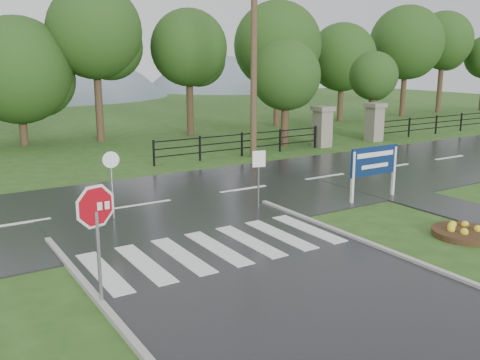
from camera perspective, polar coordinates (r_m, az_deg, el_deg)
ground at (r=10.26m, az=12.11°, el=-15.62°), size 120.00×120.00×0.00m
main_road at (r=18.22m, az=-10.32°, el=-2.71°), size 90.00×8.00×0.04m
walkway at (r=18.81m, az=22.31°, el=-2.99°), size 2.20×11.00×0.04m
crosswalk at (r=13.89m, az=-2.47°, el=-7.25°), size 6.50×2.80×0.02m
pillar_west at (r=29.84m, az=8.79°, el=5.74°), size 1.00×1.00×2.24m
pillar_east at (r=32.59m, az=14.15°, el=6.10°), size 1.00×1.00×2.24m
fence_west at (r=26.78m, az=0.20°, el=4.10°), size 9.58×0.08×1.20m
hills at (r=74.86m, az=-23.38°, el=-3.92°), size 102.00×48.00×48.00m
treeline at (r=31.61m, az=-18.25°, el=3.48°), size 83.20×5.20×10.00m
stop_sign at (r=10.70m, az=-15.08°, el=-3.85°), size 1.13×0.35×2.65m
estate_billboard at (r=18.92m, az=14.14°, el=1.73°), size 2.16×0.09×1.89m
flower_bed at (r=16.15m, az=22.82°, el=-5.11°), size 1.75×1.75×0.35m
reg_sign_small at (r=17.17m, az=2.02°, el=1.33°), size 0.42×0.14×1.95m
reg_sign_round at (r=16.44m, az=-13.53°, el=0.32°), size 0.49×0.12×2.14m
utility_pole_east at (r=26.24m, az=1.49°, el=12.76°), size 1.66×0.41×9.37m
entrance_tree_left at (r=29.88m, az=4.90°, el=11.01°), size 3.84×3.84×5.81m
entrance_tree_right at (r=34.36m, az=14.06°, el=10.66°), size 2.97×2.97×5.23m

